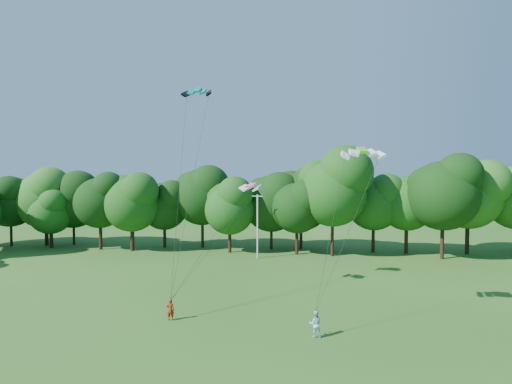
# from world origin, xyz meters

# --- Properties ---
(ground) EXTENTS (160.00, 160.00, 0.00)m
(ground) POSITION_xyz_m (0.00, 0.00, 0.00)
(ground) COLOR #265818
(ground) RESTS_ON ground
(utility_pole) EXTENTS (1.54, 0.77, 8.28)m
(utility_pole) POSITION_xyz_m (-2.45, 30.36, 4.26)
(utility_pole) COLOR beige
(utility_pole) RESTS_ON ground
(kite_flyer_left) EXTENTS (0.60, 0.42, 1.57)m
(kite_flyer_left) POSITION_xyz_m (-5.94, 7.17, 0.78)
(kite_flyer_left) COLOR maroon
(kite_flyer_left) RESTS_ON ground
(kite_flyer_right) EXTENTS (0.88, 0.70, 1.74)m
(kite_flyer_right) POSITION_xyz_m (4.62, 5.47, 0.87)
(kite_flyer_right) COLOR #B3DBF9
(kite_flyer_right) RESTS_ON ground
(kite_teal) EXTENTS (2.57, 1.19, 0.67)m
(kite_teal) POSITION_xyz_m (-5.61, 13.58, 18.21)
(kite_teal) COLOR #048989
(kite_teal) RESTS_ON ground
(kite_green) EXTENTS (3.12, 1.63, 0.59)m
(kite_green) POSITION_xyz_m (7.92, 8.65, 12.49)
(kite_green) COLOR #4CD620
(kite_green) RESTS_ON ground
(kite_pink) EXTENTS (2.27, 1.73, 0.47)m
(kite_pink) POSITION_xyz_m (-1.15, 15.54, 9.80)
(kite_pink) COLOR #FF4694
(kite_pink) RESTS_ON ground
(tree_back_west) EXTENTS (6.84, 6.84, 9.95)m
(tree_back_west) POSITION_xyz_m (-33.95, 33.84, 6.21)
(tree_back_west) COLOR black
(tree_back_west) RESTS_ON ground
(tree_back_center) EXTENTS (9.50, 9.50, 13.82)m
(tree_back_center) POSITION_xyz_m (3.02, 37.93, 8.63)
(tree_back_center) COLOR black
(tree_back_center) RESTS_ON ground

